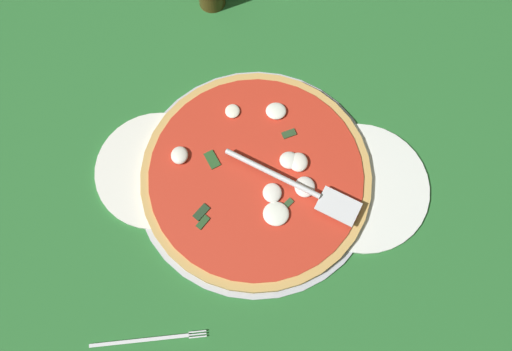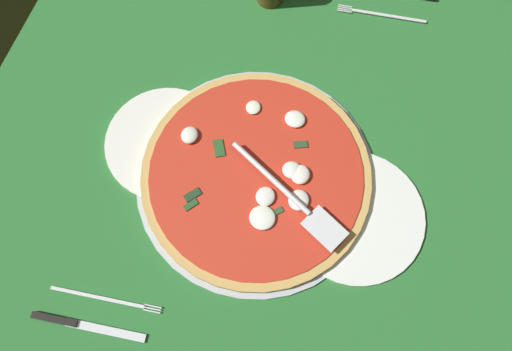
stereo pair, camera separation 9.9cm
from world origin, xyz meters
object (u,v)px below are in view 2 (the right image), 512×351
Objects in this scene: pizza at (257,176)px; place_setting_near at (391,4)px; dinner_plate_right at (166,143)px; place_setting_far at (92,313)px; pizza_server at (290,196)px; dinner_plate_left at (355,217)px.

place_setting_near is (-14.55, -45.93, -1.39)cm from pizza.
dinner_plate_right is 33.48cm from place_setting_far.
dinner_plate_right is at bearing -161.93° from pizza_server.
pizza_server reaches higher than dinner_plate_right.
pizza_server is at bearing 5.26° from dinner_plate_left.
place_setting_far is at bearing 59.17° from place_setting_near.
place_setting_near is (-33.30, -44.72, -0.15)cm from dinner_plate_right.
pizza_server is at bearing 171.79° from dinner_plate_right.
place_setting_far is at bearing -104.98° from pizza_server.
pizza is 1.72× the size of pizza_server.
dinner_plate_left is 1.22× the size of place_setting_far.
dinner_plate_right is at bearing -3.69° from pizza.
place_setting_far is at bearing 89.51° from dinner_plate_right.
dinner_plate_left is 49.37cm from place_setting_far.
place_setting_far is (0.29, 33.48, -0.13)cm from dinner_plate_right.
dinner_plate_left is 13.01cm from pizza_server.
pizza_server is 1.20× the size of place_setting_far.
pizza reaches higher than place_setting_near.
pizza_server reaches higher than pizza.
place_setting_near is at bearing -107.57° from pizza.
pizza_server is (-7.06, 2.51, 2.51)cm from pizza.
dinner_plate_right is at bearing 82.35° from place_setting_far.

